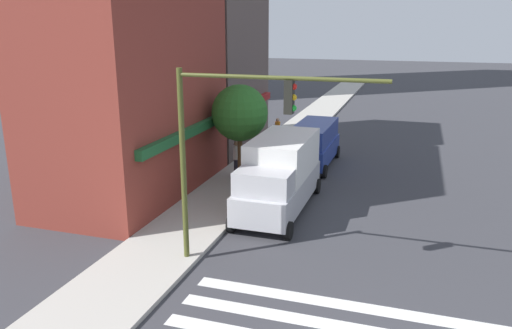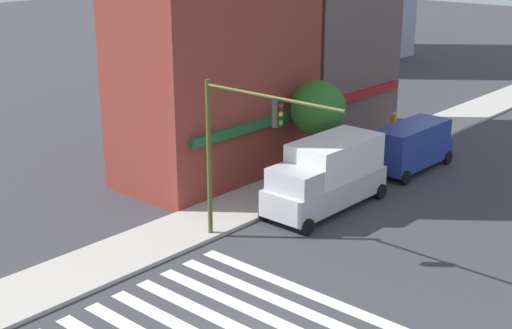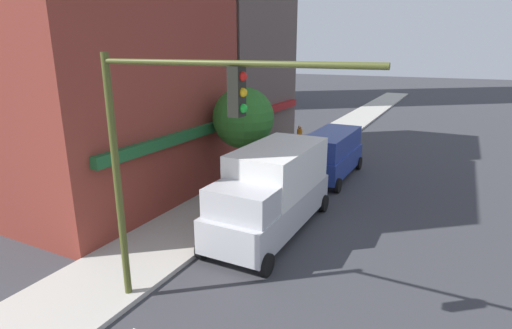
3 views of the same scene
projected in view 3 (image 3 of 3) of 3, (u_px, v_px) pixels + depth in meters
name	position (u px, v px, depth m)	size (l,w,h in m)	color
storefront_row	(181.00, 39.00, 19.10)	(17.63, 5.30, 13.81)	maroon
traffic_signal	(163.00, 142.00, 8.73)	(0.32, 6.24, 6.28)	#474C1E
box_truck_silver	(273.00, 189.00, 14.05)	(6.21, 2.42, 3.04)	#B7B7BC
van_blue	(331.00, 153.00, 20.20)	(5.02, 2.22, 2.34)	navy
pedestrian_orange_vest	(299.00, 139.00, 24.22)	(0.32, 0.32, 1.77)	#23232D
pedestrian_white_shirt	(242.00, 166.00, 18.67)	(0.32, 0.32, 1.77)	#23232D
street_tree	(243.00, 118.00, 17.32)	(2.68, 2.68, 4.66)	brown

